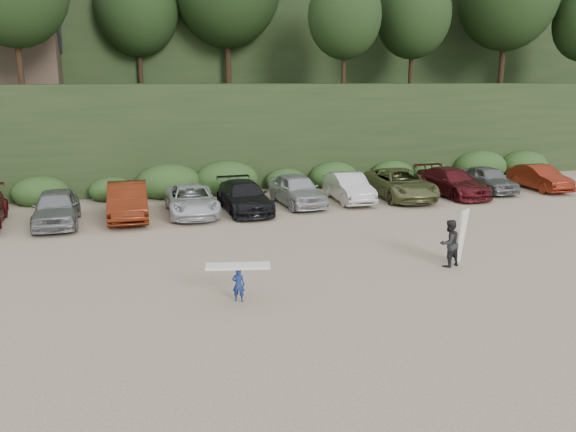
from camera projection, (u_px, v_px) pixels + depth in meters
name	position (u px, v px, depth m)	size (l,w,h in m)	color
ground	(293.00, 277.00, 18.17)	(120.00, 120.00, 0.00)	tan
hillside_backdrop	(162.00, 21.00, 48.71)	(90.00, 41.50, 28.00)	black
parked_cars	(216.00, 196.00, 27.13)	(39.66, 5.91, 1.64)	#B6B5BA
child_surfer	(238.00, 277.00, 16.04)	(1.91, 0.93, 1.10)	navy
adult_surfer	(450.00, 243.00, 19.10)	(1.31, 0.80, 1.94)	black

